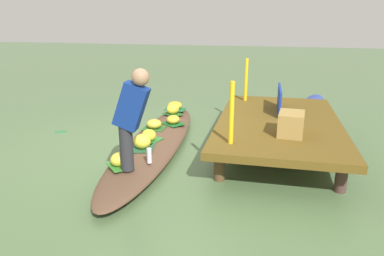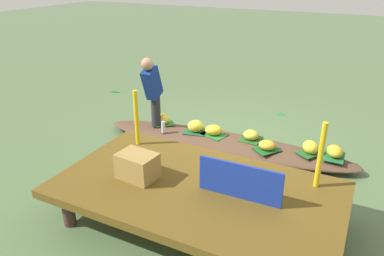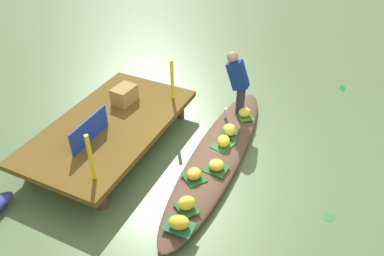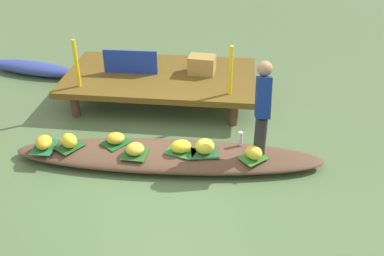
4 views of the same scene
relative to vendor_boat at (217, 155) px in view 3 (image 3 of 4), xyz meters
name	(u,v)px [view 3 (image 3 of 4)]	position (x,y,z in m)	size (l,w,h in m)	color
canal_water	(217,160)	(0.00, 0.00, -0.10)	(40.00, 40.00, 0.00)	#4E6A40
dock_platform	(110,126)	(-0.42, 1.85, 0.31)	(3.20, 1.80, 0.47)	brown
vendor_boat	(217,155)	(0.00, 0.00, 0.00)	(4.23, 0.81, 0.20)	brown
leaf_mat_0	(229,134)	(0.50, -0.02, 0.11)	(0.37, 0.31, 0.01)	#225532
banana_bunch_0	(230,130)	(0.50, -0.02, 0.20)	(0.26, 0.24, 0.20)	yellow
leaf_mat_1	(187,208)	(-1.35, -0.08, 0.11)	(0.35, 0.26, 0.01)	#205621
banana_bunch_1	(187,203)	(-1.35, -0.08, 0.20)	(0.25, 0.20, 0.20)	yellow
leaf_mat_2	(179,226)	(-1.68, -0.13, 0.11)	(0.40, 0.29, 0.01)	#1C6234
banana_bunch_2	(179,222)	(-1.68, -0.13, 0.19)	(0.29, 0.22, 0.16)	gold
leaf_mat_3	(223,145)	(0.18, -0.03, 0.11)	(0.39, 0.28, 0.01)	#2A732F
banana_bunch_3	(224,141)	(0.18, -0.03, 0.19)	(0.28, 0.21, 0.17)	yellow
leaf_mat_4	(216,168)	(-0.42, -0.14, 0.11)	(0.35, 0.32, 0.01)	#255821
banana_bunch_4	(216,165)	(-0.42, -0.14, 0.18)	(0.25, 0.25, 0.15)	gold
leaf_mat_5	(244,116)	(1.15, -0.07, 0.11)	(0.34, 0.26, 0.01)	#327727
banana_bunch_5	(245,112)	(1.15, -0.07, 0.19)	(0.24, 0.20, 0.18)	gold
leaf_mat_6	(194,177)	(-0.74, 0.09, 0.11)	(0.35, 0.30, 0.01)	#195923
banana_bunch_6	(194,174)	(-0.74, 0.09, 0.18)	(0.25, 0.23, 0.14)	gold
vendor_person	(238,80)	(1.22, 0.14, 0.80)	(0.21, 0.45, 1.23)	#28282D
water_bottle	(225,113)	(0.97, 0.25, 0.20)	(0.06, 0.06, 0.20)	silver
market_banner	(89,130)	(-0.92, 1.85, 0.57)	(0.91, 0.03, 0.40)	#18329B
railing_post_west	(91,158)	(-1.62, 1.25, 0.76)	(0.06, 0.06, 0.78)	yellow
railing_post_east	(172,80)	(0.78, 1.25, 0.76)	(0.06, 0.06, 0.78)	yellow
produce_crate	(124,95)	(0.27, 1.99, 0.53)	(0.44, 0.32, 0.31)	olive
drifting_plant_0	(342,88)	(3.39, -1.59, -0.10)	(0.28, 0.13, 0.01)	#0F6219
drifting_plant_1	(328,217)	(-0.47, -1.92, -0.10)	(0.22, 0.18, 0.01)	#2D6D3D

